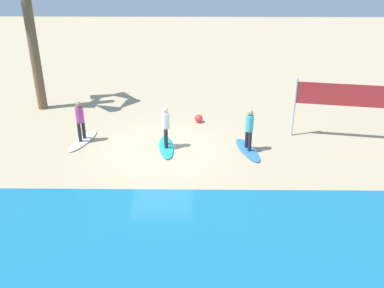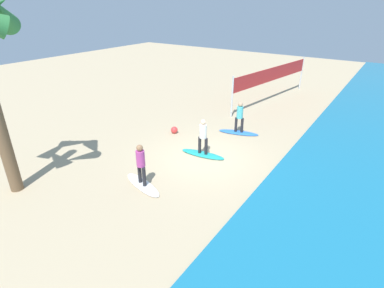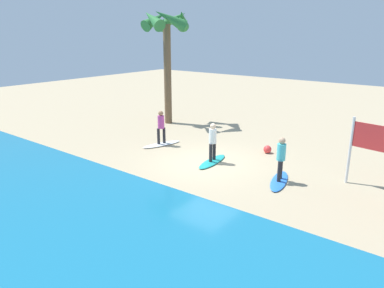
{
  "view_description": "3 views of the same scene",
  "coord_description": "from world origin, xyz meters",
  "views": [
    {
      "loc": [
        -1.38,
        15.11,
        7.64
      ],
      "look_at": [
        -1.22,
        0.91,
        0.7
      ],
      "focal_mm": 40.49,
      "sensor_mm": 36.0,
      "label": 1
    },
    {
      "loc": [
        10.23,
        6.34,
        6.4
      ],
      "look_at": [
        0.63,
        -0.21,
        0.87
      ],
      "focal_mm": 28.27,
      "sensor_mm": 36.0,
      "label": 2
    },
    {
      "loc": [
        -8.48,
        11.94,
        5.32
      ],
      "look_at": [
        0.35,
        0.56,
        0.91
      ],
      "focal_mm": 33.91,
      "sensor_mm": 36.0,
      "label": 3
    }
  ],
  "objects": [
    {
      "name": "ground_plane",
      "position": [
        0.0,
        0.0,
        0.0
      ],
      "size": [
        60.0,
        60.0,
        0.0
      ],
      "primitive_type": "plane",
      "color": "tan"
    },
    {
      "name": "surfer_teal",
      "position": [
        -0.19,
        -0.17,
        1.04
      ],
      "size": [
        0.32,
        0.46,
        1.64
      ],
      "color": "#232328",
      "rests_on": "surfboard_teal"
    },
    {
      "name": "surfboard_teal",
      "position": [
        -0.19,
        -0.17,
        0.04
      ],
      "size": [
        0.81,
        2.15,
        0.09
      ],
      "primitive_type": "ellipsoid",
      "rotation": [
        0.0,
        0.0,
        1.69
      ],
      "color": "teal",
      "rests_on": "ground"
    },
    {
      "name": "surfer_white",
      "position": [
        3.24,
        -0.7,
        1.04
      ],
      "size": [
        0.32,
        0.45,
        1.64
      ],
      "color": "#232328",
      "rests_on": "surfboard_white"
    },
    {
      "name": "palm_tree",
      "position": [
        6.06,
        -4.43,
        5.43
      ],
      "size": [
        2.88,
        3.03,
        6.77
      ],
      "color": "brown",
      "rests_on": "ground"
    },
    {
      "name": "beach_ball",
      "position": [
        -1.48,
        -2.78,
        0.18
      ],
      "size": [
        0.37,
        0.37,
        0.37
      ],
      "primitive_type": "sphere",
      "color": "#E53838",
      "rests_on": "ground"
    },
    {
      "name": "surfboard_blue",
      "position": [
        -3.38,
        0.06,
        0.04
      ],
      "size": [
        1.11,
        2.17,
        0.09
      ],
      "primitive_type": "ellipsoid",
      "rotation": [
        0.0,
        0.0,
        1.85
      ],
      "color": "blue",
      "rests_on": "ground"
    },
    {
      "name": "surfer_blue",
      "position": [
        -3.38,
        0.06,
        1.04
      ],
      "size": [
        0.32,
        0.45,
        1.64
      ],
      "color": "#232328",
      "rests_on": "surfboard_blue"
    },
    {
      "name": "surfboard_white",
      "position": [
        3.24,
        -0.7,
        0.04
      ],
      "size": [
        1.12,
        2.17,
        0.09
      ],
      "primitive_type": "ellipsoid",
      "rotation": [
        0.0,
        0.0,
        1.29
      ],
      "color": "white",
      "rests_on": "ground"
    }
  ]
}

